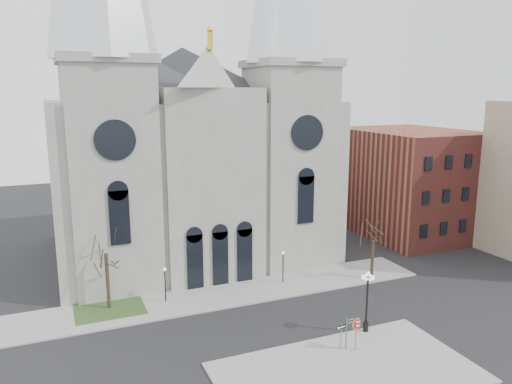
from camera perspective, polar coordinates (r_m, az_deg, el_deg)
name	(u,v)px	position (r m, az deg, el deg)	size (l,w,h in m)	color
ground	(278,348)	(39.84, 2.48, -17.41)	(160.00, 160.00, 0.00)	black
sidewalk_near	(347,373)	(37.34, 10.39, -19.64)	(18.00, 10.00, 0.14)	gray
sidewalk_far	(229,294)	(48.96, -3.12, -11.53)	(40.00, 6.00, 0.14)	gray
grass_patch	(109,309)	(47.69, -16.41, -12.66)	(6.00, 5.00, 0.18)	#2F481F
cathedral	(191,97)	(56.32, -7.47, 10.70)	(33.00, 26.66, 54.00)	gray
bg_building_brick	(409,182)	(70.92, 17.06, 1.14)	(14.00, 18.00, 14.00)	brown
tree_left	(106,250)	(45.74, -16.80, -6.36)	(3.20, 3.20, 7.50)	black
tree_right	(373,238)	(52.48, 13.27, -5.12)	(3.20, 3.20, 6.00)	black
ped_lamp_left	(165,279)	(47.05, -10.36, -9.73)	(0.32, 0.32, 3.26)	black
ped_lamp_right	(283,262)	(50.72, 3.11, -7.95)	(0.32, 0.32, 3.26)	black
stop_sign	(356,327)	(39.16, 11.38, -14.91)	(0.94, 0.10, 2.60)	slate
globe_lamp	(367,294)	(41.53, 12.60, -11.31)	(1.31, 1.31, 5.09)	black
one_way_sign	(341,332)	(39.28, 9.69, -15.48)	(0.90, 0.16, 2.06)	slate
street_name_sign	(347,331)	(39.43, 10.39, -15.32)	(0.79, 0.10, 2.47)	slate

